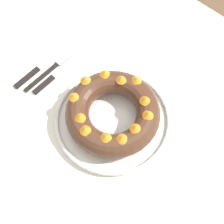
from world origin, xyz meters
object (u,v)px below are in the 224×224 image
object	(u,v)px
serving_knife	(38,69)
cake_knife	(53,77)
fork	(51,69)
serving_dish	(112,119)
bundt_cake	(112,112)

from	to	relation	value
serving_knife	cake_knife	distance (m)	0.06
fork	cake_knife	xyz separation A→B (m)	(0.03, -0.02, 0.00)
serving_dish	fork	xyz separation A→B (m)	(-0.26, 0.00, -0.01)
cake_knife	fork	bearing A→B (deg)	138.04
bundt_cake	cake_knife	distance (m)	0.24
bundt_cake	serving_dish	bearing A→B (deg)	-42.16
bundt_cake	cake_knife	size ratio (longest dim) A/B	1.49
serving_dish	serving_knife	world-z (taller)	serving_dish
bundt_cake	serving_knife	world-z (taller)	bundt_cake
serving_dish	bundt_cake	world-z (taller)	bundt_cake
serving_dish	cake_knife	size ratio (longest dim) A/B	1.89
fork	serving_knife	xyz separation A→B (m)	(-0.03, -0.03, 0.00)
serving_dish	serving_knife	bearing A→B (deg)	-174.36
fork	cake_knife	world-z (taller)	cake_knife
bundt_cake	cake_knife	world-z (taller)	bundt_cake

